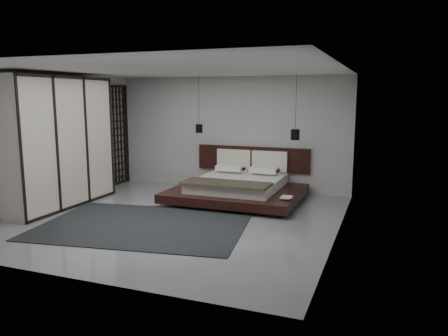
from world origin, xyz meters
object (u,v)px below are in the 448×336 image
at_px(lattice_screen, 118,135).
at_px(pendant_right, 295,134).
at_px(pendant_left, 199,128).
at_px(wardrobe, 60,142).
at_px(bed, 239,187).
at_px(rug, 144,225).

distance_m(lattice_screen, pendant_right, 4.73).
distance_m(pendant_left, wardrobe, 3.18).
bearing_deg(wardrobe, bed, 29.94).
relative_size(bed, pendant_right, 1.97).
bearing_deg(pendant_right, wardrobe, -152.21).
distance_m(lattice_screen, bed, 3.73).
height_order(lattice_screen, pendant_left, pendant_left).
bearing_deg(lattice_screen, pendant_left, -2.15).
height_order(lattice_screen, wardrobe, wardrobe).
xyz_separation_m(lattice_screen, bed, (3.55, -0.55, -1.01)).
distance_m(wardrobe, rug, 2.79).
bearing_deg(bed, rug, -110.54).
relative_size(wardrobe, rug, 0.76).
relative_size(lattice_screen, rug, 0.71).
height_order(pendant_left, pendant_right, same).
distance_m(bed, rug, 2.73).
height_order(wardrobe, rug, wardrobe).
relative_size(pendant_right, wardrobe, 0.52).
bearing_deg(wardrobe, rug, -15.31).
bearing_deg(pendant_left, bed, -21.28).
bearing_deg(pendant_left, wardrobe, -132.13).
distance_m(pendant_left, rug, 3.38).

